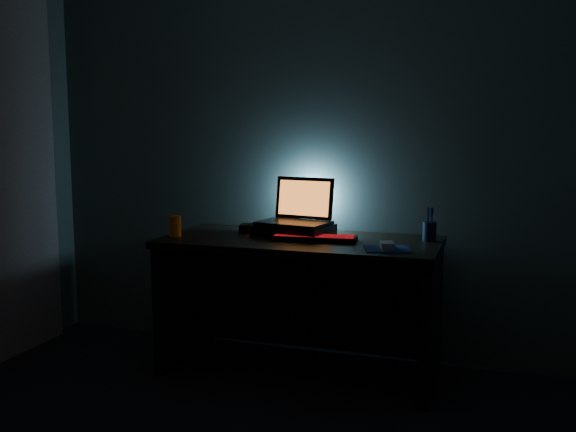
{
  "coord_description": "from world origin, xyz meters",
  "views": [
    {
      "loc": [
        1.02,
        -1.67,
        1.34
      ],
      "look_at": [
        -0.05,
        1.57,
        0.88
      ],
      "focal_mm": 40.0,
      "sensor_mm": 36.0,
      "label": 1
    }
  ],
  "objects_px": {
    "pen_cup": "(429,231)",
    "keyboard": "(315,238)",
    "mouse": "(387,245)",
    "juice_glass": "(175,226)",
    "router": "(252,228)",
    "laptop": "(298,213)"
  },
  "relations": [
    {
      "from": "pen_cup",
      "to": "keyboard",
      "type": "bearing_deg",
      "value": -163.55
    },
    {
      "from": "keyboard",
      "to": "pen_cup",
      "type": "relative_size",
      "value": 4.45
    },
    {
      "from": "pen_cup",
      "to": "juice_glass",
      "type": "xyz_separation_m",
      "value": [
        -1.35,
        -0.3,
        0.01
      ]
    },
    {
      "from": "pen_cup",
      "to": "router",
      "type": "bearing_deg",
      "value": -178.64
    },
    {
      "from": "laptop",
      "to": "pen_cup",
      "type": "xyz_separation_m",
      "value": [
        0.74,
        -0.0,
        -0.07
      ]
    },
    {
      "from": "keyboard",
      "to": "mouse",
      "type": "xyz_separation_m",
      "value": [
        0.41,
        -0.14,
        0.01
      ]
    },
    {
      "from": "keyboard",
      "to": "router",
      "type": "xyz_separation_m",
      "value": [
        -0.42,
        0.15,
        0.01
      ]
    },
    {
      "from": "router",
      "to": "pen_cup",
      "type": "bearing_deg",
      "value": -9.2
    },
    {
      "from": "pen_cup",
      "to": "router",
      "type": "distance_m",
      "value": 1.0
    },
    {
      "from": "juice_glass",
      "to": "pen_cup",
      "type": "bearing_deg",
      "value": 12.52
    },
    {
      "from": "keyboard",
      "to": "mouse",
      "type": "distance_m",
      "value": 0.44
    },
    {
      "from": "keyboard",
      "to": "router",
      "type": "relative_size",
      "value": 2.93
    },
    {
      "from": "laptop",
      "to": "juice_glass",
      "type": "distance_m",
      "value": 0.69
    },
    {
      "from": "laptop",
      "to": "router",
      "type": "bearing_deg",
      "value": -164.16
    },
    {
      "from": "keyboard",
      "to": "pen_cup",
      "type": "height_order",
      "value": "pen_cup"
    },
    {
      "from": "juice_glass",
      "to": "laptop",
      "type": "bearing_deg",
      "value": 26.17
    },
    {
      "from": "mouse",
      "to": "pen_cup",
      "type": "relative_size",
      "value": 1.02
    },
    {
      "from": "laptop",
      "to": "router",
      "type": "xyz_separation_m",
      "value": [
        -0.27,
        -0.03,
        -0.1
      ]
    },
    {
      "from": "router",
      "to": "laptop",
      "type": "bearing_deg",
      "value": -4.8
    },
    {
      "from": "mouse",
      "to": "router",
      "type": "relative_size",
      "value": 0.67
    },
    {
      "from": "mouse",
      "to": "juice_glass",
      "type": "height_order",
      "value": "juice_glass"
    },
    {
      "from": "laptop",
      "to": "pen_cup",
      "type": "bearing_deg",
      "value": 9.83
    }
  ]
}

